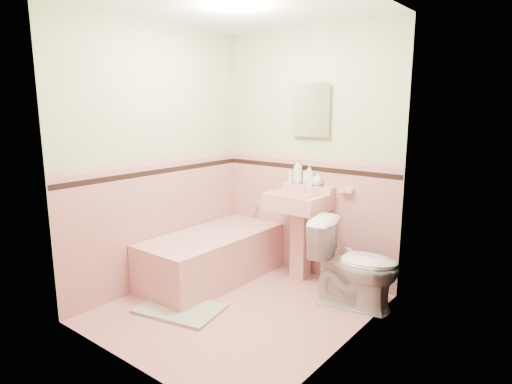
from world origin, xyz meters
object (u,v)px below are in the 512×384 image
Objects in this scene: medicine_cabinet at (311,110)px; bucket at (345,274)px; soap_bottle_right at (317,179)px; bathtub at (212,258)px; shoe at (177,295)px; soap_bottle_left at (298,171)px; toilet at (355,264)px; soap_bottle_mid at (309,174)px; sink at (297,237)px.

medicine_cabinet reaches higher than bucket.
soap_bottle_right is 0.52× the size of bucket.
bathtub is 5.56× the size of bucket.
bathtub reaches higher than shoe.
soap_bottle_left is 1.90× the size of shoe.
soap_bottle_left is 0.34× the size of toilet.
shoe is (-0.58, -1.31, -1.64)m from medicine_cabinet.
shoe is at bearing -113.85° from medicine_cabinet.
toilet is at bearing -52.12° from bucket.
shoe is at bearing -118.06° from soap_bottle_right.
soap_bottle_right is 1.74m from shoe.
soap_bottle_mid is (0.14, 0.00, -0.02)m from soap_bottle_left.
sink is 0.64m from soap_bottle_mid.
bathtub is 1.33m from soap_bottle_right.
bucket is at bearing -11.59° from medicine_cabinet.
sink is 3.43× the size of soap_bottle_left.
soap_bottle_left reaches higher than toilet.
toilet is (0.70, -0.37, -0.68)m from soap_bottle_mid.
soap_bottle_left is at bearing 124.30° from sink.
bathtub is at bearing -137.79° from soap_bottle_right.
medicine_cabinet is at bearing 47.42° from bathtub.
soap_bottle_right reaches higher than toilet.
bucket is at bearing 27.09° from toilet.
soap_bottle_mid reaches higher than soap_bottle_right.
shoe is at bearing 114.13° from toilet.
medicine_cabinet is at bearing 13.73° from soap_bottle_left.
soap_bottle_left reaches higher than soap_bottle_right.
bucket is 1.97× the size of shoe.
soap_bottle_right is 1.03× the size of shoe.
shoe is at bearing -114.86° from soap_bottle_mid.
bathtub reaches higher than bucket.
soap_bottle_left is 1.70m from shoe.
soap_bottle_left reaches higher than shoe.
soap_bottle_mid reaches higher than shoe.
toilet is at bearing -23.91° from soap_bottle_left.
soap_bottle_mid is 1.52× the size of soap_bottle_right.
shoe is at bearing -109.61° from soap_bottle_left.
shoe is (-0.58, -1.10, -0.39)m from sink.
soap_bottle_mid reaches higher than bathtub.
soap_bottle_left is (0.56, 0.71, 0.86)m from bathtub.
toilet is at bearing -27.90° from soap_bottle_mid.
soap_bottle_left is at bearing 53.55° from shoe.
soap_bottle_left is (-0.12, 0.18, 0.64)m from sink.
soap_bottle_left is at bearing 173.51° from bucket.
bucket is at bearing -10.28° from soap_bottle_right.
bathtub is at bearing 83.39° from shoe.
medicine_cabinet is 1.64m from bucket.
medicine_cabinet is 2.18m from shoe.
soap_bottle_right is at bearing 169.72° from bucket.
toilet is 2.87× the size of bucket.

